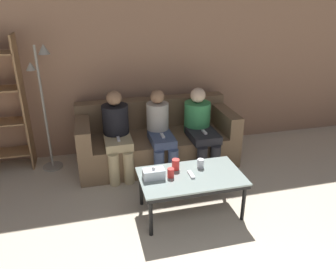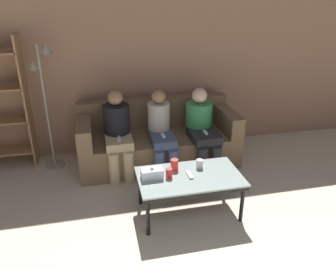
{
  "view_description": "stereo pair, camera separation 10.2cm",
  "coord_description": "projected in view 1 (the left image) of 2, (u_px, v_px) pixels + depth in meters",
  "views": [
    {
      "loc": [
        -0.86,
        -0.35,
        2.19
      ],
      "look_at": [
        0.0,
        3.03,
        0.67
      ],
      "focal_mm": 35.0,
      "sensor_mm": 36.0,
      "label": 1
    },
    {
      "loc": [
        -0.77,
        -0.38,
        2.19
      ],
      "look_at": [
        0.0,
        3.03,
        0.67
      ],
      "focal_mm": 35.0,
      "sensor_mm": 36.0,
      "label": 2
    }
  ],
  "objects": [
    {
      "name": "tissue_box",
      "position": [
        154.0,
        174.0,
        3.31
      ],
      "size": [
        0.22,
        0.12,
        0.13
      ],
      "color": "silver",
      "rests_on": "coffee_table"
    },
    {
      "name": "wall_back",
      "position": [
        147.0,
        61.0,
        4.6
      ],
      "size": [
        12.0,
        0.06,
        2.6
      ],
      "color": "#9E755B",
      "rests_on": "ground_plane"
    },
    {
      "name": "cup_near_right",
      "position": [
        171.0,
        173.0,
        3.33
      ],
      "size": [
        0.07,
        0.07,
        0.1
      ],
      "color": "red",
      "rests_on": "coffee_table"
    },
    {
      "name": "cup_far_center",
      "position": [
        201.0,
        163.0,
        3.52
      ],
      "size": [
        0.07,
        0.07,
        0.1
      ],
      "color": "silver",
      "rests_on": "coffee_table"
    },
    {
      "name": "seated_person_mid_left",
      "position": [
        160.0,
        130.0,
        4.23
      ],
      "size": [
        0.31,
        0.67,
        1.05
      ],
      "color": "#47567A",
      "rests_on": "ground_plane"
    },
    {
      "name": "seated_person_mid_right",
      "position": [
        200.0,
        125.0,
        4.36
      ],
      "size": [
        0.35,
        0.74,
        1.04
      ],
      "color": "#28282D",
      "rests_on": "ground_plane"
    },
    {
      "name": "standing_lamp",
      "position": [
        44.0,
        96.0,
        4.08
      ],
      "size": [
        0.31,
        0.26,
        1.64
      ],
      "color": "gray",
      "rests_on": "ground_plane"
    },
    {
      "name": "seated_person_left_end",
      "position": [
        117.0,
        131.0,
        4.13
      ],
      "size": [
        0.33,
        0.63,
        1.08
      ],
      "color": "tan",
      "rests_on": "ground_plane"
    },
    {
      "name": "couch",
      "position": [
        156.0,
        140.0,
        4.54
      ],
      "size": [
        2.11,
        0.88,
        0.82
      ],
      "color": "brown",
      "rests_on": "ground_plane"
    },
    {
      "name": "game_remote",
      "position": [
        191.0,
        175.0,
        3.38
      ],
      "size": [
        0.04,
        0.15,
        0.02
      ],
      "color": "white",
      "rests_on": "coffee_table"
    },
    {
      "name": "cup_near_left",
      "position": [
        176.0,
        164.0,
        3.47
      ],
      "size": [
        0.08,
        0.08,
        0.12
      ],
      "color": "red",
      "rests_on": "coffee_table"
    },
    {
      "name": "coffee_table",
      "position": [
        191.0,
        179.0,
        3.4
      ],
      "size": [
        1.07,
        0.63,
        0.45
      ],
      "color": "#8C9E99",
      "rests_on": "ground_plane"
    }
  ]
}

